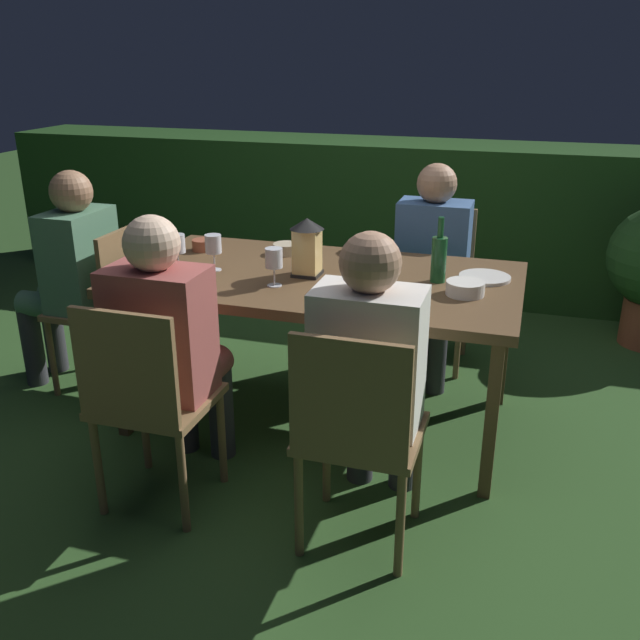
{
  "coord_description": "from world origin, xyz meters",
  "views": [
    {
      "loc": [
        0.9,
        -2.91,
        1.71
      ],
      "look_at": [
        0.0,
        0.0,
        0.52
      ],
      "focal_mm": 39.3,
      "sensor_mm": 36.0,
      "label": 1
    }
  ],
  "objects_px": {
    "chair_side_left_b": "(357,430)",
    "person_in_green": "(71,270)",
    "chair_head_near": "(107,301)",
    "dining_table": "(320,286)",
    "wine_glass_a": "(274,260)",
    "chair_side_left_a": "(147,398)",
    "wine_glass_b": "(213,246)",
    "wine_glass_c": "(177,245)",
    "bowl_bread": "(203,245)",
    "bowl_dip": "(180,280)",
    "plate_b": "(356,298)",
    "bowl_salad": "(286,248)",
    "bowl_olives": "(465,288)",
    "green_bottle_on_table": "(439,258)",
    "plate_c": "(376,261)",
    "person_in_rust": "(169,341)",
    "plate_a": "(485,277)",
    "chair_side_right_b": "(434,278)",
    "wine_glass_d": "(155,245)",
    "person_in_blue": "(431,262)",
    "person_in_cream": "(371,367)",
    "lantern_centerpiece": "(307,244)"
  },
  "relations": [
    {
      "from": "green_bottle_on_table",
      "to": "wine_glass_a",
      "type": "distance_m",
      "value": 0.72
    },
    {
      "from": "green_bottle_on_table",
      "to": "wine_glass_c",
      "type": "height_order",
      "value": "green_bottle_on_table"
    },
    {
      "from": "wine_glass_c",
      "to": "wine_glass_d",
      "type": "xyz_separation_m",
      "value": [
        -0.11,
        -0.02,
        0.0
      ]
    },
    {
      "from": "chair_side_left_a",
      "to": "person_in_rust",
      "type": "relative_size",
      "value": 0.76
    },
    {
      "from": "wine_glass_c",
      "to": "bowl_bread",
      "type": "height_order",
      "value": "wine_glass_c"
    },
    {
      "from": "chair_side_right_b",
      "to": "plate_a",
      "type": "bearing_deg",
      "value": -66.13
    },
    {
      "from": "chair_side_right_b",
      "to": "bowl_bread",
      "type": "relative_size",
      "value": 7.79
    },
    {
      "from": "wine_glass_b",
      "to": "plate_b",
      "type": "xyz_separation_m",
      "value": [
        0.73,
        -0.21,
        -0.11
      ]
    },
    {
      "from": "wine_glass_c",
      "to": "person_in_green",
      "type": "bearing_deg",
      "value": 170.27
    },
    {
      "from": "person_in_blue",
      "to": "person_in_green",
      "type": "xyz_separation_m",
      "value": [
        -1.75,
        -0.69,
        0.0
      ]
    },
    {
      "from": "person_in_rust",
      "to": "wine_glass_d",
      "type": "height_order",
      "value": "person_in_rust"
    },
    {
      "from": "person_in_blue",
      "to": "chair_side_left_a",
      "type": "height_order",
      "value": "person_in_blue"
    },
    {
      "from": "person_in_rust",
      "to": "wine_glass_c",
      "type": "height_order",
      "value": "person_in_rust"
    },
    {
      "from": "dining_table",
      "to": "lantern_centerpiece",
      "type": "distance_m",
      "value": 0.21
    },
    {
      "from": "wine_glass_a",
      "to": "plate_c",
      "type": "height_order",
      "value": "wine_glass_a"
    },
    {
      "from": "wine_glass_d",
      "to": "person_in_green",
      "type": "bearing_deg",
      "value": 166.99
    },
    {
      "from": "person_in_green",
      "to": "chair_head_near",
      "type": "bearing_deg",
      "value": -0.0
    },
    {
      "from": "person_in_green",
      "to": "wine_glass_a",
      "type": "bearing_deg",
      "value": -9.77
    },
    {
      "from": "plate_b",
      "to": "bowl_salad",
      "type": "distance_m",
      "value": 0.76
    },
    {
      "from": "chair_side_left_a",
      "to": "wine_glass_b",
      "type": "height_order",
      "value": "wine_glass_b"
    },
    {
      "from": "person_in_rust",
      "to": "person_in_green",
      "type": "distance_m",
      "value": 1.16
    },
    {
      "from": "bowl_dip",
      "to": "plate_b",
      "type": "bearing_deg",
      "value": 3.17
    },
    {
      "from": "chair_side_left_b",
      "to": "plate_c",
      "type": "relative_size",
      "value": 4.29
    },
    {
      "from": "chair_side_left_a",
      "to": "chair_side_left_b",
      "type": "bearing_deg",
      "value": 0.0
    },
    {
      "from": "wine_glass_d",
      "to": "dining_table",
      "type": "bearing_deg",
      "value": 10.08
    },
    {
      "from": "chair_side_left_a",
      "to": "bowl_olives",
      "type": "bearing_deg",
      "value": 36.91
    },
    {
      "from": "chair_head_near",
      "to": "person_in_green",
      "type": "xyz_separation_m",
      "value": [
        -0.2,
        0.0,
        0.15
      ]
    },
    {
      "from": "plate_b",
      "to": "person_in_green",
      "type": "bearing_deg",
      "value": 169.92
    },
    {
      "from": "plate_a",
      "to": "bowl_salad",
      "type": "xyz_separation_m",
      "value": [
        -0.99,
        0.12,
        0.02
      ]
    },
    {
      "from": "bowl_dip",
      "to": "bowl_bread",
      "type": "bearing_deg",
      "value": 106.0
    },
    {
      "from": "plate_b",
      "to": "bowl_salad",
      "type": "height_order",
      "value": "bowl_salad"
    },
    {
      "from": "bowl_bread",
      "to": "bowl_dip",
      "type": "bearing_deg",
      "value": -74.0
    },
    {
      "from": "wine_glass_a",
      "to": "bowl_olives",
      "type": "distance_m",
      "value": 0.82
    },
    {
      "from": "bowl_olives",
      "to": "bowl_dip",
      "type": "xyz_separation_m",
      "value": [
        -1.2,
        -0.24,
        -0.01
      ]
    },
    {
      "from": "bowl_olives",
      "to": "plate_b",
      "type": "bearing_deg",
      "value": -154.39
    },
    {
      "from": "chair_side_right_b",
      "to": "bowl_bread",
      "type": "xyz_separation_m",
      "value": [
        -1.1,
        -0.66,
        0.28
      ]
    },
    {
      "from": "dining_table",
      "to": "wine_glass_a",
      "type": "bearing_deg",
      "value": -124.79
    },
    {
      "from": "plate_a",
      "to": "plate_b",
      "type": "bearing_deg",
      "value": -137.37
    },
    {
      "from": "chair_side_left_b",
      "to": "plate_a",
      "type": "xyz_separation_m",
      "value": [
        0.32,
        1.04,
        0.26
      ]
    },
    {
      "from": "chair_side_left_a",
      "to": "wine_glass_a",
      "type": "xyz_separation_m",
      "value": [
        0.26,
        0.67,
        0.37
      ]
    },
    {
      "from": "chair_side_right_b",
      "to": "wine_glass_b",
      "type": "distance_m",
      "value": 1.36
    },
    {
      "from": "plate_b",
      "to": "bowl_olives",
      "type": "height_order",
      "value": "bowl_olives"
    },
    {
      "from": "bowl_olives",
      "to": "wine_glass_b",
      "type": "bearing_deg",
      "value": 179.74
    },
    {
      "from": "plate_b",
      "to": "bowl_dip",
      "type": "height_order",
      "value": "bowl_dip"
    },
    {
      "from": "green_bottle_on_table",
      "to": "plate_b",
      "type": "height_order",
      "value": "green_bottle_on_table"
    },
    {
      "from": "chair_side_left_b",
      "to": "person_in_green",
      "type": "height_order",
      "value": "person_in_green"
    },
    {
      "from": "person_in_rust",
      "to": "green_bottle_on_table",
      "type": "height_order",
      "value": "person_in_rust"
    },
    {
      "from": "green_bottle_on_table",
      "to": "wine_glass_c",
      "type": "bearing_deg",
      "value": -171.19
    },
    {
      "from": "person_in_cream",
      "to": "wine_glass_b",
      "type": "height_order",
      "value": "person_in_cream"
    },
    {
      "from": "chair_side_right_b",
      "to": "plate_b",
      "type": "bearing_deg",
      "value": -98.05
    }
  ]
}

